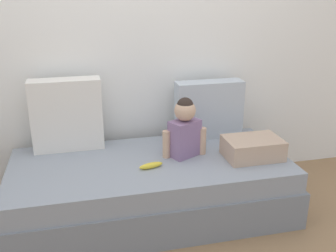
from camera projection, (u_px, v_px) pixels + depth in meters
name	position (u px, v px, depth m)	size (l,w,h in m)	color
ground_plane	(151.00, 212.00, 2.88)	(12.00, 12.00, 0.00)	#93704C
back_wall	(135.00, 44.00, 3.01)	(5.22, 0.10, 2.33)	white
couch	(151.00, 187.00, 2.80)	(2.02, 0.92, 0.43)	gray
throw_pillow_left	(67.00, 115.00, 2.84)	(0.52, 0.16, 0.54)	silver
throw_pillow_right	(209.00, 109.00, 3.10)	(0.54, 0.16, 0.46)	#B2BCC6
toddler	(185.00, 128.00, 2.74)	(0.33, 0.22, 0.44)	gray
banana	(151.00, 165.00, 2.61)	(0.17, 0.04, 0.04)	yellow
folded_blanket	(253.00, 148.00, 2.76)	(0.40, 0.28, 0.14)	tan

